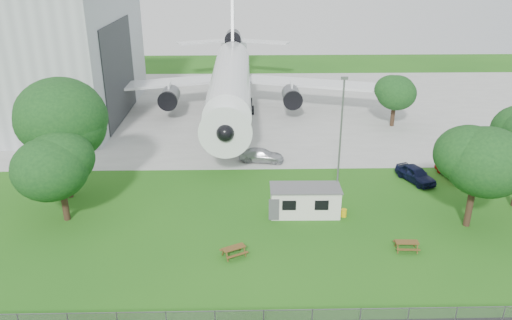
{
  "coord_description": "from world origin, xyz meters",
  "views": [
    {
      "loc": [
        -0.04,
        -34.15,
        21.53
      ],
      "look_at": [
        0.93,
        8.0,
        4.0
      ],
      "focal_mm": 35.0,
      "sensor_mm": 36.0,
      "label": 1
    }
  ],
  "objects_px": {
    "airliner": "(231,77)",
    "picnic_west": "(234,256)",
    "site_cabin": "(305,201)",
    "picnic_east": "(406,250)"
  },
  "relations": [
    {
      "from": "site_cabin",
      "to": "picnic_east",
      "type": "bearing_deg",
      "value": -39.92
    },
    {
      "from": "airliner",
      "to": "site_cabin",
      "type": "distance_m",
      "value": 31.9
    },
    {
      "from": "airliner",
      "to": "picnic_west",
      "type": "bearing_deg",
      "value": -88.45
    },
    {
      "from": "airliner",
      "to": "picnic_west",
      "type": "xyz_separation_m",
      "value": [
        1.01,
        -37.4,
        -5.27
      ]
    },
    {
      "from": "site_cabin",
      "to": "picnic_west",
      "type": "xyz_separation_m",
      "value": [
        -6.2,
        -6.57,
        -1.31
      ]
    },
    {
      "from": "site_cabin",
      "to": "picnic_east",
      "type": "distance_m",
      "value": 9.58
    },
    {
      "from": "picnic_west",
      "to": "site_cabin",
      "type": "bearing_deg",
      "value": 19.29
    },
    {
      "from": "site_cabin",
      "to": "picnic_east",
      "type": "height_order",
      "value": "site_cabin"
    },
    {
      "from": "airliner",
      "to": "site_cabin",
      "type": "height_order",
      "value": "airliner"
    },
    {
      "from": "airliner",
      "to": "picnic_east",
      "type": "xyz_separation_m",
      "value": [
        14.49,
        -36.91,
        -5.27
      ]
    }
  ]
}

